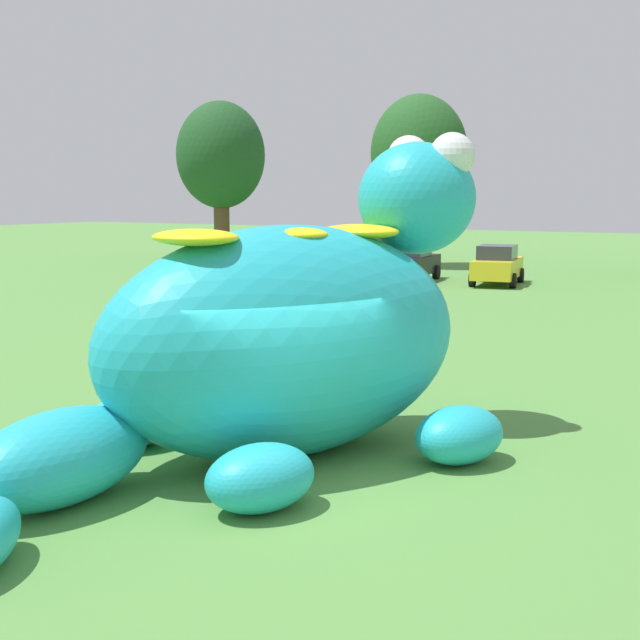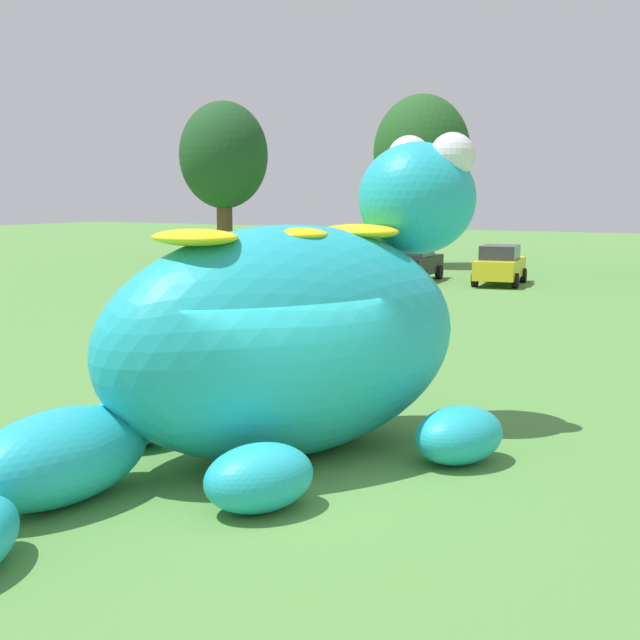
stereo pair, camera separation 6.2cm
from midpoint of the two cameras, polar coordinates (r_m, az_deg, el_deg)
name	(u,v)px [view 2 (the right image)]	position (r m, az deg, el deg)	size (l,w,h in m)	color
ground_plane	(293,483)	(12.43, -1.64, -10.48)	(160.00, 160.00, 0.00)	#568E42
giant_inflatable_creature	(287,338)	(13.35, -1.98, -1.15)	(6.38, 9.92, 4.96)	#23B2C6
car_orange	(341,259)	(41.71, 1.39, 3.96)	(2.11, 4.19, 1.72)	orange
car_black	(413,262)	(40.14, 6.09, 3.74)	(2.30, 4.27, 1.72)	black
car_yellow	(500,265)	(39.08, 11.59, 3.50)	(2.43, 4.32, 1.72)	yellow
tree_far_left	(224,156)	(53.41, -6.21, 10.47)	(5.25, 5.25, 9.31)	brown
tree_left	(422,154)	(47.98, 6.63, 10.58)	(5.14, 5.14, 9.13)	brown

